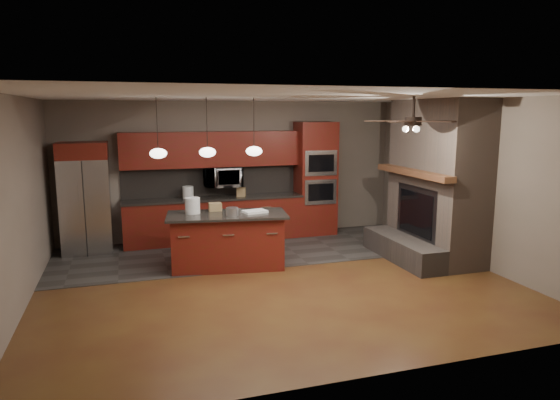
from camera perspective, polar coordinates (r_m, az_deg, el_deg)
name	(u,v)px	position (r m, az deg, el deg)	size (l,w,h in m)	color
ground	(276,281)	(7.83, -0.48, -9.22)	(7.00, 7.00, 0.00)	brown
ceiling	(276,97)	(7.39, -0.51, 11.74)	(7.00, 6.00, 0.02)	white
back_wall	(234,170)	(10.36, -5.34, 3.43)	(7.00, 0.02, 2.80)	slate
right_wall	(471,182)	(9.13, 21.04, 1.92)	(0.02, 6.00, 2.80)	slate
left_wall	(17,204)	(7.29, -27.82, -0.44)	(0.02, 6.00, 2.80)	slate
slate_tile_patch	(248,250)	(9.48, -3.66, -5.76)	(7.00, 2.40, 0.01)	#363331
fireplace_column	(434,186)	(9.18, 17.20, 1.54)	(1.30, 2.10, 2.80)	#705C50
back_cabinetry	(213,197)	(10.10, -7.62, 0.31)	(3.59, 0.64, 2.20)	maroon
oven_tower	(315,179)	(10.59, 4.08, 2.45)	(0.80, 0.63, 2.38)	maroon
microwave	(223,177)	(10.08, -6.56, 2.65)	(0.73, 0.41, 0.50)	silver
refrigerator	(85,198)	(9.84, -21.35, 0.21)	(0.87, 0.75, 2.04)	silver
kitchen_island	(227,240)	(8.40, -6.03, -4.61)	(2.07, 1.17, 0.92)	maroon
white_bucket	(193,206)	(8.38, -9.96, -0.63)	(0.24, 0.24, 0.26)	white
paint_can	(232,212)	(8.13, -5.48, -1.32)	(0.20, 0.20, 0.13)	#BCBCC1
paint_tray	(255,211)	(8.35, -2.90, -1.32)	(0.38, 0.27, 0.04)	white
cardboard_box	(215,207)	(8.56, -7.42, -0.78)	(0.21, 0.15, 0.14)	olive
counter_bucket	(188,193)	(9.96, -10.47, 0.85)	(0.21, 0.21, 0.24)	white
counter_box	(241,192)	(10.10, -4.46, 0.93)	(0.16, 0.13, 0.18)	#987A4E
pendant_left	(158,153)	(7.81, -13.75, 5.23)	(0.26, 0.26, 0.92)	black
pendant_center	(208,152)	(7.89, -8.29, 5.46)	(0.26, 0.26, 0.92)	black
pendant_right	(254,151)	(8.05, -2.98, 5.63)	(0.26, 0.26, 0.92)	black
ceiling_fan	(413,121)	(7.41, 14.97, 8.75)	(1.27, 1.33, 0.41)	black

